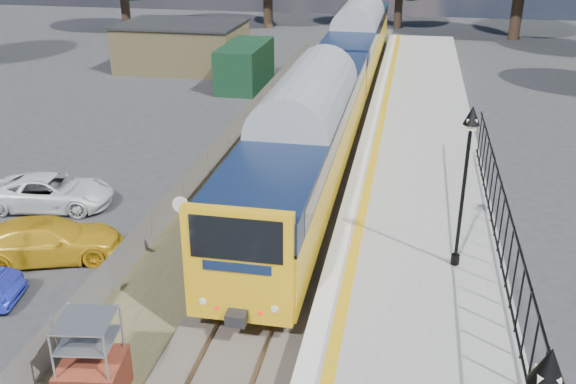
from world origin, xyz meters
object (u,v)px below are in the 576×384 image
(car_yellow, at_px, (48,240))
(victorian_lamp_north, at_px, (468,150))
(car_white, at_px, (51,192))
(train, at_px, (340,72))
(brick_plinth, at_px, (91,361))
(speed_sign, at_px, (182,223))

(car_yellow, bearing_deg, victorian_lamp_north, -108.30)
(victorian_lamp_north, distance_m, car_white, 15.00)
(train, xyz_separation_m, brick_plinth, (-2.66, -22.93, -1.31))
(car_yellow, height_order, car_white, car_yellow)
(brick_plinth, height_order, speed_sign, speed_sign)
(victorian_lamp_north, bearing_deg, speed_sign, -175.88)
(car_yellow, relative_size, car_white, 1.02)
(victorian_lamp_north, bearing_deg, car_yellow, -177.80)
(speed_sign, height_order, car_yellow, speed_sign)
(train, relative_size, car_yellow, 8.98)
(victorian_lamp_north, relative_size, brick_plinth, 2.13)
(car_white, bearing_deg, train, -41.51)
(brick_plinth, bearing_deg, victorian_lamp_north, 37.43)
(victorian_lamp_north, distance_m, speed_sign, 8.23)
(brick_plinth, bearing_deg, train, 83.39)
(brick_plinth, xyz_separation_m, car_yellow, (-4.34, 5.62, -0.38))
(speed_sign, xyz_separation_m, car_white, (-6.42, 3.61, -1.10))
(brick_plinth, relative_size, car_yellow, 0.47)
(brick_plinth, distance_m, car_white, 11.09)
(train, relative_size, car_white, 9.17)
(brick_plinth, xyz_separation_m, speed_sign, (0.16, 5.53, 0.68))
(victorian_lamp_north, xyz_separation_m, train, (-5.30, 16.84, -1.96))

